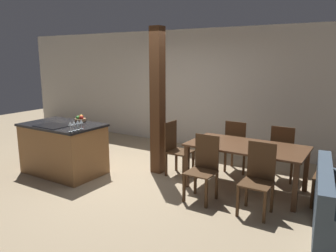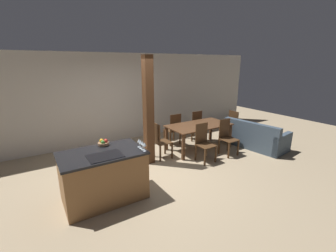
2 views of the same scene
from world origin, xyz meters
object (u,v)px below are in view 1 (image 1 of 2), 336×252
Objects in this scene: wine_glass_far at (78,122)px; dining_chair_near_right at (258,178)px; wine_glass_near at (70,124)px; dining_chair_far_right at (283,153)px; wine_glass_end at (81,122)px; fruit_bowl at (80,119)px; dining_chair_head_end at (176,148)px; timber_post at (158,102)px; dining_chair_far_left at (237,146)px; dining_table at (246,151)px; dining_chair_near_left at (203,167)px; wine_glass_middle at (74,123)px; dining_chair_foot_end at (336,174)px; kitchen_island at (64,148)px.

wine_glass_far is 0.17× the size of dining_chair_near_right.
dining_chair_far_right is at bearing 36.65° from wine_glass_near.
wine_glass_end is 3.40m from dining_chair_far_right.
dining_chair_head_end is (1.63, 0.69, -0.47)m from fruit_bowl.
timber_post is at bearing 20.43° from dining_chair_far_right.
wine_glass_end is 0.17× the size of dining_chair_far_left.
wine_glass_end is at bearing -154.16° from dining_table.
dining_chair_near_left is 1.39m from dining_chair_far_left.
dining_chair_near_right reaches higher than dining_table.
wine_glass_far reaches higher than dining_table.
dining_chair_near_right is at bearing 12.47° from wine_glass_middle.
dining_chair_far_right and dining_chair_foot_end have the same top height.
dining_chair_far_left is (2.51, 1.39, -0.47)m from fruit_bowl.
dining_chair_foot_end is at bearing 9.38° from fruit_bowl.
dining_chair_near_right is at bearing 10.96° from wine_glass_far.
dining_chair_far_left is at bearing 42.98° from wine_glass_end.
wine_glass_near is at bearing -69.30° from dining_chair_foot_end.
dining_chair_head_end is 0.88m from timber_post.
wine_glass_far is at bearing 34.57° from dining_chair_far_right.
wine_glass_end is at bearing 90.00° from wine_glass_middle.
wine_glass_end reaches higher than dining_chair_far_left.
wine_glass_middle is at bearing 45.26° from dining_chair_far_left.
dining_chair_near_left and dining_chair_far_right have the same top height.
wine_glass_near reaches higher than dining_chair_far_left.
fruit_bowl is 4.28m from dining_chair_foot_end.
wine_glass_end is 2.11m from dining_chair_near_left.
wine_glass_near is 0.06× the size of timber_post.
fruit_bowl reaches higher than dining_chair_near_right.
wine_glass_near reaches higher than fruit_bowl.
dining_chair_head_end is (1.11, 1.39, -0.55)m from wine_glass_near.
wine_glass_far is 1.75m from dining_chair_head_end.
fruit_bowl is 3.35m from dining_chair_near_right.
timber_post is at bearing 33.75° from kitchen_island.
kitchen_island is 8.78× the size of wine_glass_far.
dining_chair_far_left is 0.81m from dining_chair_far_right.
kitchen_island is at bearing -112.29° from fruit_bowl.
dining_chair_near_left is (2.51, -0.00, -0.47)m from fruit_bowl.
dining_table is 0.81m from dining_chair_near_left.
kitchen_island is 1.51× the size of dining_chair_far_right.
dining_chair_far_right is at bearing -67.66° from dining_chair_head_end.
wine_glass_near is 2.93m from dining_chair_far_left.
wine_glass_middle is (0.65, -0.30, 0.58)m from kitchen_island.
dining_chair_far_right reaches higher than kitchen_island.
dining_chair_foot_end is (0.88, -0.69, 0.00)m from dining_chair_far_right.
wine_glass_near is 1.86m from dining_chair_head_end.
wine_glass_near is 0.08m from wine_glass_middle.
dining_chair_head_end is at bearing 48.02° from wine_glass_far.
timber_post reaches higher than wine_glass_far.
dining_chair_far_left reaches higher than kitchen_island.
wine_glass_end is 2.89m from dining_chair_near_right.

